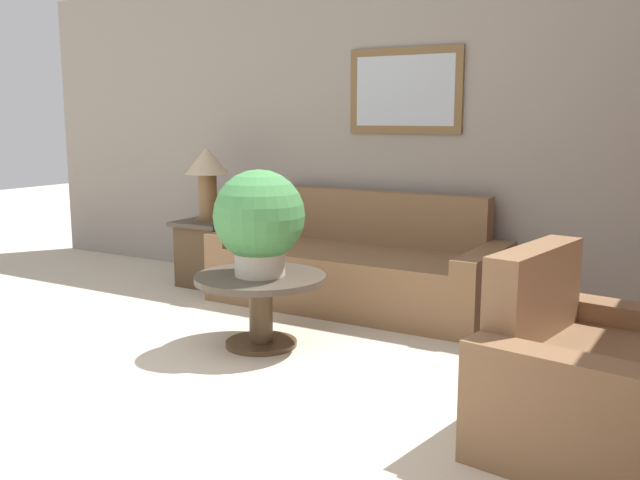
% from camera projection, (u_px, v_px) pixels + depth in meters
% --- Properties ---
extents(ground_plane, '(20.00, 20.00, 0.00)m').
position_uv_depth(ground_plane, '(69.00, 433.00, 3.26)').
color(ground_plane, beige).
extents(wall_back, '(7.42, 0.09, 2.60)m').
position_uv_depth(wall_back, '(380.00, 132.00, 5.73)').
color(wall_back, gray).
rests_on(wall_back, ground_plane).
extents(couch_main, '(2.18, 0.92, 0.85)m').
position_uv_depth(couch_main, '(358.00, 270.00, 5.44)').
color(couch_main, brown).
rests_on(couch_main, ground_plane).
extents(armchair, '(1.09, 1.23, 0.85)m').
position_uv_depth(armchair, '(608.00, 386.00, 3.10)').
color(armchair, brown).
rests_on(armchair, ground_plane).
extents(coffee_table, '(0.82, 0.82, 0.46)m').
position_uv_depth(coffee_table, '(261.00, 295.00, 4.45)').
color(coffee_table, '#4C3823').
rests_on(coffee_table, ground_plane).
extents(side_table, '(0.50, 0.50, 0.56)m').
position_uv_depth(side_table, '(209.00, 252.00, 6.09)').
color(side_table, '#4C3823').
rests_on(side_table, ground_plane).
extents(table_lamp, '(0.37, 0.37, 0.62)m').
position_uv_depth(table_lamp, '(207.00, 170.00, 5.97)').
color(table_lamp, brown).
rests_on(table_lamp, side_table).
extents(potted_plant_on_table, '(0.56, 0.56, 0.66)m').
position_uv_depth(potted_plant_on_table, '(259.00, 219.00, 4.36)').
color(potted_plant_on_table, beige).
rests_on(potted_plant_on_table, coffee_table).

